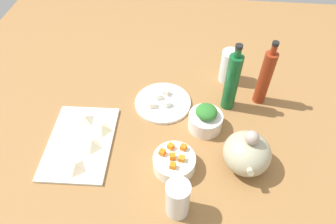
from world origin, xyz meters
The scene contains 25 objects.
tabletop centered at (0.00, 0.00, 1.50)cm, with size 190.00×190.00×3.00cm, color olive.
cutting_board centered at (13.12, -29.36, 3.50)cm, with size 32.27×22.01×1.00cm, color silver.
plate_tofu centered at (-8.66, -2.90, 3.60)cm, with size 21.74×21.74×1.20cm, color white.
bowl_greens centered at (1.45, 13.54, 6.11)cm, with size 12.11×12.11×6.23cm, color white.
bowl_carrots centered at (19.47, 3.97, 5.60)cm, with size 13.67×13.67×5.21cm, color white.
teapot centered at (16.14, 26.57, 9.53)cm, with size 17.16×15.11×16.54cm.
bottle_0 centered at (-14.57, 34.41, 14.80)cm, with size 4.64×4.64×27.20cm.
bottle_1 centered at (-10.31, 22.03, 15.32)cm, with size 5.09×5.09×28.13cm.
drinking_glass_0 centered at (-25.59, 22.39, 9.99)cm, with size 7.36×7.36×13.99cm, color white.
drinking_glass_1 centered at (33.97, 6.14, 9.83)cm, with size 6.93×6.93×13.66cm, color white.
carrot_cube_0 centered at (20.07, 6.30, 9.11)cm, with size 1.80×1.80×1.80cm, color orange.
carrot_cube_1 centered at (22.89, 3.76, 9.11)cm, with size 1.80×1.80×1.80cm, color orange.
carrot_cube_2 centered at (18.32, -0.44, 9.11)cm, with size 1.80×1.80×1.80cm, color orange.
carrot_cube_3 centered at (15.72, 6.55, 9.11)cm, with size 1.80×1.80×1.80cm, color orange.
carrot_cube_4 centered at (19.57, 3.37, 9.11)cm, with size 1.80×1.80×1.80cm, color orange.
carrot_cube_5 centered at (15.72, 2.45, 9.11)cm, with size 1.80×1.80×1.80cm, color orange.
chopped_greens_mound centered at (1.45, 13.54, 11.23)cm, with size 7.72×7.47×4.01cm, color #2E762B.
tofu_cube_0 centered at (-12.97, -2.02, 5.30)cm, with size 2.20×2.20×2.20cm, color white.
tofu_cube_1 centered at (-10.48, -4.89, 5.30)cm, with size 2.20×2.20×2.20cm, color white.
tofu_cube_2 centered at (-5.63, -6.53, 5.30)cm, with size 2.20×2.20×2.20cm, color #F8EACB.
tofu_cube_3 centered at (-6.72, -1.05, 5.30)cm, with size 2.20×2.20×2.20cm, color white.
dumpling_0 centered at (3.94, -29.94, 5.32)cm, with size 5.51×5.19×2.64cm, color beige.
dumpling_1 centered at (24.00, -27.03, 5.50)cm, with size 5.04×4.70×2.99cm, color beige.
dumpling_2 centered at (7.64, -22.67, 5.42)cm, with size 5.12×5.07×2.83cm, color beige.
dumpling_3 centered at (14.99, -24.29, 5.56)cm, with size 5.18×5.01×3.11cm, color beige.
Camera 1 is at (72.80, 7.33, 88.80)cm, focal length 32.46 mm.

